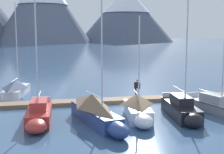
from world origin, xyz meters
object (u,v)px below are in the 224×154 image
at_px(sailboat_outer_slip, 216,106).
at_px(mooring_buoy_channel_marker, 212,102).
at_px(sailboat_nearest_berth, 17,88).
at_px(sailboat_far_berth, 182,109).
at_px(sailboat_second_berth, 39,114).
at_px(sailboat_mid_dock_port, 96,111).
at_px(sailboat_mid_dock_starboard, 138,108).
at_px(person_on_dock, 137,87).

xyz_separation_m(sailboat_outer_slip, mooring_buoy_channel_marker, (1.23, 2.67, -0.32)).
distance_m(sailboat_nearest_berth, sailboat_far_berth, 17.02).
xyz_separation_m(sailboat_second_berth, sailboat_mid_dock_port, (3.80, -1.11, 0.31)).
bearing_deg(sailboat_outer_slip, sailboat_nearest_berth, 144.82).
distance_m(sailboat_mid_dock_port, sailboat_mid_dock_starboard, 3.19).
relative_size(sailboat_second_berth, sailboat_outer_slip, 1.31).
distance_m(sailboat_nearest_berth, sailboat_mid_dock_port, 13.26).
bearing_deg(sailboat_nearest_berth, sailboat_mid_dock_starboard, -51.25).
bearing_deg(sailboat_nearest_berth, mooring_buoy_channel_marker, -26.29).
bearing_deg(sailboat_nearest_berth, sailboat_second_berth, -78.78).
xyz_separation_m(sailboat_far_berth, person_on_dock, (-1.33, 6.52, 0.59)).
height_order(sailboat_nearest_berth, sailboat_outer_slip, sailboat_nearest_berth).
relative_size(sailboat_nearest_berth, mooring_buoy_channel_marker, 16.88).
bearing_deg(sailboat_second_berth, sailboat_mid_dock_port, -16.25).
bearing_deg(sailboat_second_berth, sailboat_far_berth, -5.96).
xyz_separation_m(sailboat_mid_dock_starboard, person_on_dock, (1.85, 6.02, 0.45)).
bearing_deg(sailboat_second_berth, person_on_dock, 31.88).
distance_m(sailboat_second_berth, person_on_dock, 10.37).
distance_m(sailboat_far_berth, sailboat_outer_slip, 3.39).
height_order(sailboat_outer_slip, person_on_dock, sailboat_outer_slip).
distance_m(sailboat_mid_dock_port, sailboat_outer_slip, 9.65).
distance_m(sailboat_mid_dock_starboard, person_on_dock, 6.31).
height_order(sailboat_nearest_berth, sailboat_far_berth, sailboat_nearest_berth).
xyz_separation_m(sailboat_mid_dock_port, sailboat_outer_slip, (9.60, 0.91, -0.37)).
xyz_separation_m(sailboat_second_berth, sailboat_outer_slip, (13.40, -0.20, -0.06)).
xyz_separation_m(person_on_dock, mooring_buoy_channel_marker, (5.84, -3.00, -1.03)).
bearing_deg(person_on_dock, sailboat_mid_dock_starboard, -107.08).
bearing_deg(sailboat_far_berth, sailboat_mid_dock_starboard, 171.01).
relative_size(sailboat_nearest_berth, sailboat_far_berth, 1.02).
relative_size(sailboat_outer_slip, mooring_buoy_channel_marker, 12.14).
distance_m(sailboat_mid_dock_port, person_on_dock, 8.26).
xyz_separation_m(sailboat_mid_dock_port, sailboat_mid_dock_starboard, (3.14, 0.55, -0.11)).
relative_size(person_on_dock, mooring_buoy_channel_marker, 3.11).
height_order(sailboat_second_berth, person_on_dock, sailboat_second_berth).
bearing_deg(person_on_dock, sailboat_mid_dock_port, -127.17).
distance_m(sailboat_nearest_berth, mooring_buoy_channel_marker, 18.70).
bearing_deg(mooring_buoy_channel_marker, sailboat_far_berth, -141.97).
xyz_separation_m(sailboat_second_berth, sailboat_mid_dock_starboard, (6.94, -0.55, 0.20)).
xyz_separation_m(sailboat_nearest_berth, sailboat_outer_slip, (15.53, -10.95, -0.20)).
height_order(sailboat_nearest_berth, sailboat_mid_dock_starboard, sailboat_nearest_berth).
xyz_separation_m(sailboat_mid_dock_port, mooring_buoy_channel_marker, (10.83, 3.58, -0.69)).
height_order(sailboat_mid_dock_port, sailboat_far_berth, sailboat_far_berth).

